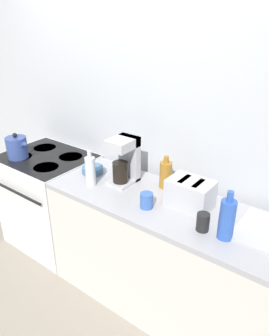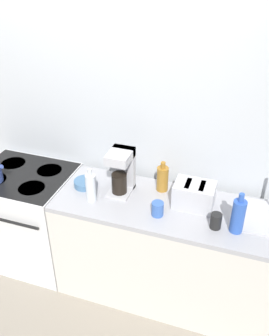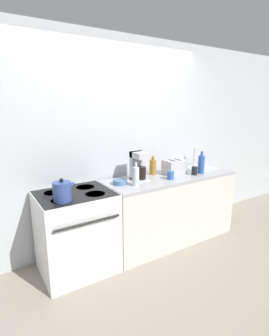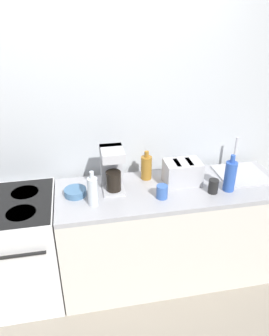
# 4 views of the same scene
# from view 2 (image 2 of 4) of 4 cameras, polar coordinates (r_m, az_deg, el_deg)

# --- Properties ---
(ground_plane) EXTENTS (12.00, 12.00, 0.00)m
(ground_plane) POSITION_cam_2_polar(r_m,az_deg,el_deg) (3.27, -7.39, -19.34)
(ground_plane) COLOR gray
(wall_back) EXTENTS (8.00, 0.05, 2.60)m
(wall_back) POSITION_cam_2_polar(r_m,az_deg,el_deg) (2.97, -3.33, 7.16)
(wall_back) COLOR silver
(wall_back) RESTS_ON ground_plane
(stove) EXTENTS (0.78, 0.68, 0.89)m
(stove) POSITION_cam_2_polar(r_m,az_deg,el_deg) (3.41, -15.68, -7.12)
(stove) COLOR silver
(stove) RESTS_ON ground_plane
(counter_block) EXTENTS (1.79, 0.61, 0.89)m
(counter_block) POSITION_cam_2_polar(r_m,az_deg,el_deg) (2.99, 5.96, -12.78)
(counter_block) COLOR silver
(counter_block) RESTS_ON ground_plane
(toaster) EXTENTS (0.28, 0.20, 0.19)m
(toaster) POSITION_cam_2_polar(r_m,az_deg,el_deg) (2.67, 9.06, -4.11)
(toaster) COLOR #BCBCC1
(toaster) RESTS_ON counter_block
(coffee_maker) EXTENTS (0.16, 0.22, 0.34)m
(coffee_maker) POSITION_cam_2_polar(r_m,az_deg,el_deg) (2.76, -1.99, -0.26)
(coffee_maker) COLOR #B7B7BC
(coffee_maker) RESTS_ON counter_block
(sink_tray) EXTENTS (0.38, 0.39, 0.28)m
(sink_tray) POSITION_cam_2_polar(r_m,az_deg,el_deg) (2.73, 19.88, -7.03)
(sink_tray) COLOR #B7B7BC
(sink_tray) RESTS_ON counter_block
(bottle_amber) EXTENTS (0.09, 0.09, 0.24)m
(bottle_amber) POSITION_cam_2_polar(r_m,az_deg,el_deg) (2.81, 4.29, -1.59)
(bottle_amber) COLOR #9E6B23
(bottle_amber) RESTS_ON counter_block
(bottle_blue) EXTENTS (0.09, 0.09, 0.30)m
(bottle_blue) POSITION_cam_2_polar(r_m,az_deg,el_deg) (2.50, 15.50, -7.03)
(bottle_blue) COLOR #2D56B7
(bottle_blue) RESTS_ON counter_block
(bottle_clear) EXTENTS (0.07, 0.07, 0.27)m
(bottle_clear) POSITION_cam_2_polar(r_m,az_deg,el_deg) (2.70, -6.67, -2.95)
(bottle_clear) COLOR silver
(bottle_clear) RESTS_ON counter_block
(cup_blue) EXTENTS (0.08, 0.08, 0.10)m
(cup_blue) POSITION_cam_2_polar(r_m,az_deg,el_deg) (2.59, 3.54, -6.23)
(cup_blue) COLOR #3860B2
(cup_blue) RESTS_ON counter_block
(cup_black) EXTENTS (0.08, 0.08, 0.11)m
(cup_black) POSITION_cam_2_polar(r_m,az_deg,el_deg) (2.54, 12.29, -7.89)
(cup_black) COLOR black
(cup_black) RESTS_ON counter_block
(bowl) EXTENTS (0.17, 0.17, 0.05)m
(bowl) POSITION_cam_2_polar(r_m,az_deg,el_deg) (2.91, -7.59, -2.31)
(bowl) COLOR teal
(bowl) RESTS_ON counter_block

